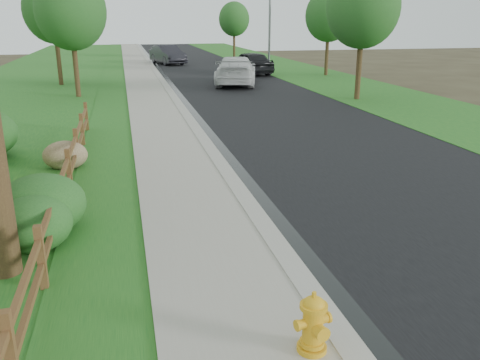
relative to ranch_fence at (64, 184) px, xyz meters
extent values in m
cube|color=black|center=(8.20, 28.60, -0.61)|extent=(8.00, 90.00, 0.02)
cube|color=gray|center=(4.00, 28.60, -0.56)|extent=(0.40, 90.00, 0.12)
cube|color=black|center=(4.35, 28.60, -0.60)|extent=(0.50, 90.00, 0.00)
cube|color=gray|center=(2.70, 28.60, -0.57)|extent=(2.20, 90.00, 0.10)
cube|color=#17511A|center=(0.80, 28.60, -0.59)|extent=(1.60, 90.00, 0.06)
cube|color=#17511A|center=(-4.40, 28.60, -0.60)|extent=(9.00, 90.00, 0.04)
cube|color=#17511A|center=(15.10, 28.60, -0.60)|extent=(6.00, 90.00, 0.04)
cube|color=#4C3019|center=(0.00, -6.00, -0.07)|extent=(0.12, 0.12, 1.10)
cube|color=#4C3019|center=(0.00, -3.60, -0.07)|extent=(0.12, 0.12, 1.10)
cube|color=#4C3019|center=(0.00, -1.20, -0.07)|extent=(0.12, 0.12, 1.10)
cube|color=#4C3019|center=(0.00, 1.20, -0.07)|extent=(0.12, 0.12, 1.10)
cube|color=#4C3019|center=(0.00, 3.60, -0.07)|extent=(0.12, 0.12, 1.10)
cube|color=#4C3019|center=(0.00, 6.00, -0.07)|extent=(0.12, 0.12, 1.10)
cube|color=#4C3019|center=(0.00, 8.40, -0.07)|extent=(0.12, 0.12, 1.10)
cube|color=#4C3019|center=(0.00, -4.80, -0.17)|extent=(0.08, 2.35, 0.10)
cube|color=#4C3019|center=(0.00, -4.80, 0.23)|extent=(0.08, 2.35, 0.10)
cube|color=#4C3019|center=(0.00, -2.40, -0.17)|extent=(0.08, 2.35, 0.10)
cube|color=#4C3019|center=(0.00, -2.40, 0.23)|extent=(0.08, 2.35, 0.10)
cube|color=#4C3019|center=(0.00, 0.00, -0.17)|extent=(0.08, 2.35, 0.10)
cube|color=#4C3019|center=(0.00, 0.00, 0.23)|extent=(0.08, 2.35, 0.10)
cube|color=#4C3019|center=(0.00, 2.40, -0.17)|extent=(0.08, 2.35, 0.10)
cube|color=#4C3019|center=(0.00, 2.40, 0.23)|extent=(0.08, 2.35, 0.10)
cube|color=#4C3019|center=(0.00, 4.80, -0.17)|extent=(0.08, 2.35, 0.10)
cube|color=#4C3019|center=(0.00, 4.80, 0.23)|extent=(0.08, 2.35, 0.10)
cube|color=#4C3019|center=(0.00, 7.20, -0.17)|extent=(0.08, 2.35, 0.10)
cube|color=#4C3019|center=(0.00, 7.20, 0.23)|extent=(0.08, 2.35, 0.10)
cylinder|color=yellow|center=(3.50, -6.08, -0.48)|extent=(0.38, 0.38, 0.07)
cylinder|color=yellow|center=(3.50, -6.08, -0.18)|extent=(0.26, 0.26, 0.58)
cylinder|color=yellow|center=(3.50, -6.08, -0.41)|extent=(0.31, 0.31, 0.06)
cylinder|color=yellow|center=(3.50, -6.08, 0.11)|extent=(0.35, 0.35, 0.06)
ellipsoid|color=yellow|center=(3.50, -6.08, 0.13)|extent=(0.28, 0.28, 0.21)
cylinder|color=yellow|center=(3.50, -6.08, 0.27)|extent=(0.06, 0.06, 0.08)
cylinder|color=yellow|center=(3.53, -6.25, -0.15)|extent=(0.19, 0.16, 0.17)
cylinder|color=yellow|center=(3.31, -6.12, -0.10)|extent=(0.17, 0.16, 0.13)
cylinder|color=yellow|center=(3.69, -6.05, -0.10)|extent=(0.17, 0.16, 0.13)
imported|color=silver|center=(8.43, 20.66, 0.28)|extent=(3.93, 6.51, 1.76)
imported|color=black|center=(10.80, 26.47, 0.25)|extent=(2.94, 5.25, 1.69)
imported|color=black|center=(5.60, 36.63, 0.25)|extent=(3.12, 5.42, 1.69)
cylinder|color=slate|center=(12.30, 26.53, 3.37)|extent=(0.16, 0.16, 7.98)
ellipsoid|color=brown|center=(-0.30, 3.33, -0.21)|extent=(1.32, 1.05, 0.82)
ellipsoid|color=#1B4D1B|center=(-0.34, -2.01, -0.10)|extent=(1.68, 1.68, 1.03)
ellipsoid|color=#1B4D1B|center=(-0.30, -1.23, -0.02)|extent=(1.99, 1.99, 1.19)
cylinder|color=#311F14|center=(-0.94, 17.43, 1.31)|extent=(0.27, 0.27, 3.86)
ellipsoid|color=#1B4D1B|center=(-0.94, 17.43, 3.80)|extent=(3.61, 3.61, 3.98)
cylinder|color=#311F14|center=(13.28, 13.31, 1.38)|extent=(0.27, 0.27, 4.00)
ellipsoid|color=#1B4D1B|center=(13.28, 13.31, 3.95)|extent=(3.65, 3.65, 4.02)
cylinder|color=#311F14|center=(-2.37, 22.93, 1.37)|extent=(0.27, 0.27, 3.97)
ellipsoid|color=#1B4D1B|center=(-2.37, 22.93, 3.92)|extent=(3.67, 3.67, 4.03)
cylinder|color=#311F14|center=(16.07, 24.43, 1.23)|extent=(0.25, 0.25, 3.69)
ellipsoid|color=#1B4D1B|center=(16.07, 24.43, 3.60)|extent=(3.34, 3.34, 3.68)
cylinder|color=#311F14|center=(12.69, 40.64, 1.11)|extent=(0.24, 0.24, 3.45)
ellipsoid|color=#1B4D1B|center=(12.69, 40.64, 3.33)|extent=(3.05, 3.05, 3.35)
camera|label=1|loc=(1.41, -11.17, 3.47)|focal=38.00mm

